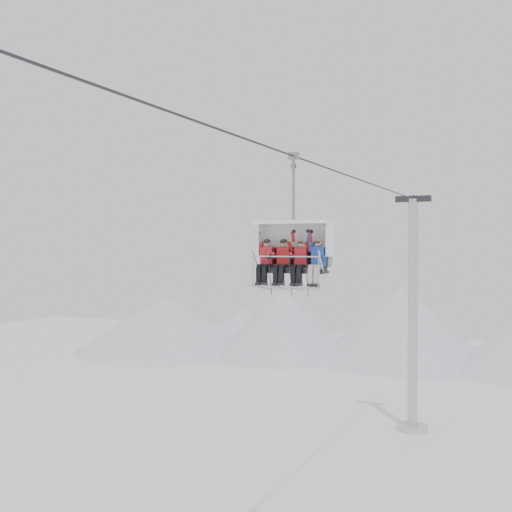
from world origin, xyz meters
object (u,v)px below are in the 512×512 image
at_px(skier_far_left, 266,261).
at_px(skier_center_left, 283,261).
at_px(lift_tower_right, 413,330).
at_px(skier_center_right, 300,261).
at_px(skier_far_right, 317,261).
at_px(chairlift_carrier, 295,245).

distance_m(skier_far_left, skier_center_left, 0.54).
bearing_deg(lift_tower_right, skier_center_left, -90.80).
distance_m(lift_tower_right, skier_center_left, 19.95).
bearing_deg(skier_center_right, skier_far_right, 0.18).
bearing_deg(skier_center_right, lift_tower_right, 90.83).
relative_size(chairlift_carrier, skier_center_right, 2.36).
height_order(chairlift_carrier, skier_far_right, chairlift_carrier).
relative_size(skier_far_left, skier_center_right, 1.00).
height_order(lift_tower_right, skier_center_left, lift_tower_right).
xyz_separation_m(skier_center_right, skier_far_right, (0.53, 0.00, 0.01)).
height_order(lift_tower_right, skier_far_right, lift_tower_right).
distance_m(skier_center_left, skier_far_right, 1.08).
xyz_separation_m(skier_center_left, skier_far_right, (1.08, 0.00, 0.00)).
xyz_separation_m(chairlift_carrier, skier_center_left, (-0.27, -0.30, -0.46)).
distance_m(chairlift_carrier, skier_center_left, 0.62).
distance_m(lift_tower_right, chairlift_carrier, 19.76).
relative_size(skier_center_left, skier_far_right, 1.00).
bearing_deg(skier_far_left, skier_center_left, 0.00).
bearing_deg(skier_far_left, chairlift_carrier, 20.56).
bearing_deg(skier_center_left, lift_tower_right, 89.20).
xyz_separation_m(chairlift_carrier, skier_center_right, (0.28, -0.31, -0.47)).
bearing_deg(chairlift_carrier, skier_far_right, -20.59).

